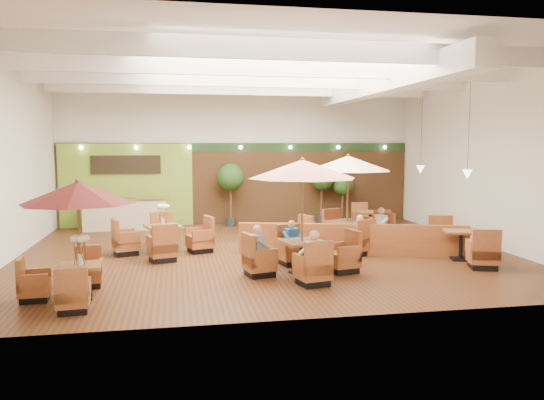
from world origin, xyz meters
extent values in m
plane|color=#381E0F|center=(0.00, 0.00, 0.00)|extent=(14.00, 14.00, 0.00)
cube|color=silver|center=(0.00, 6.00, 2.75)|extent=(14.00, 0.04, 5.50)
cube|color=silver|center=(0.00, -6.00, 2.75)|extent=(14.00, 0.04, 5.50)
cube|color=silver|center=(-7.00, 0.00, 2.75)|extent=(0.04, 12.00, 5.50)
cube|color=silver|center=(7.00, 0.00, 2.75)|extent=(0.04, 12.00, 5.50)
cube|color=white|center=(0.00, 0.00, 5.50)|extent=(14.00, 12.00, 0.04)
cube|color=brown|center=(0.00, 5.94, 1.60)|extent=(13.90, 0.10, 3.20)
cube|color=#1E3819|center=(0.00, 5.93, 3.05)|extent=(13.90, 0.12, 0.35)
cube|color=#80A931|center=(-4.40, 5.88, 1.60)|extent=(5.00, 0.08, 3.20)
cube|color=black|center=(-4.40, 5.80, 2.40)|extent=(2.60, 0.08, 0.70)
cube|color=white|center=(3.50, 0.00, 4.95)|extent=(0.60, 11.00, 0.60)
cube|color=white|center=(0.00, -4.00, 5.15)|extent=(13.60, 0.12, 0.45)
cube|color=white|center=(0.00, -1.30, 5.15)|extent=(13.60, 0.12, 0.45)
cube|color=white|center=(0.00, 1.30, 5.15)|extent=(13.60, 0.12, 0.45)
cube|color=white|center=(0.00, 4.00, 5.15)|extent=(13.60, 0.12, 0.45)
cylinder|color=black|center=(5.80, -1.00, 3.90)|extent=(0.01, 0.01, 3.20)
cone|color=white|center=(5.80, -1.00, 2.30)|extent=(0.28, 0.28, 0.28)
cylinder|color=black|center=(5.80, 2.00, 3.90)|extent=(0.01, 0.01, 3.20)
cone|color=white|center=(5.80, 2.00, 2.30)|extent=(0.28, 0.28, 0.28)
sphere|color=#FFEAC6|center=(-6.00, 5.70, 3.05)|extent=(0.14, 0.14, 0.14)
sphere|color=#FFEAC6|center=(-4.00, 5.70, 3.05)|extent=(0.14, 0.14, 0.14)
sphere|color=#FFEAC6|center=(-2.00, 5.70, 3.05)|extent=(0.14, 0.14, 0.14)
sphere|color=#FFEAC6|center=(0.00, 5.70, 3.05)|extent=(0.14, 0.14, 0.14)
sphere|color=#FFEAC6|center=(2.00, 5.70, 3.05)|extent=(0.14, 0.14, 0.14)
sphere|color=#FFEAC6|center=(4.00, 5.70, 3.05)|extent=(0.14, 0.14, 0.14)
sphere|color=#FFEAC6|center=(6.00, 5.70, 3.05)|extent=(0.14, 0.14, 0.14)
cube|color=beige|center=(-4.40, 5.10, 0.55)|extent=(3.00, 0.70, 1.10)
cube|color=brown|center=(-4.40, 5.10, 1.15)|extent=(3.00, 0.75, 0.06)
cube|color=brown|center=(2.39, -0.81, 0.45)|extent=(6.34, 1.90, 0.90)
cube|color=brown|center=(-4.50, -3.90, 0.69)|extent=(0.88, 0.88, 0.06)
cylinder|color=black|center=(-4.50, -3.90, 0.35)|extent=(0.10, 0.10, 0.63)
cube|color=black|center=(-4.50, -3.90, 0.02)|extent=(0.47, 0.47, 0.04)
cube|color=brown|center=(-4.50, -4.81, 0.29)|extent=(0.64, 0.64, 0.30)
cube|color=brown|center=(-4.53, -5.06, 0.57)|extent=(0.60, 0.15, 0.67)
cube|color=brown|center=(-4.78, -4.83, 0.48)|extent=(0.12, 0.53, 0.27)
cube|color=brown|center=(-4.23, -4.78, 0.48)|extent=(0.12, 0.53, 0.27)
cube|color=black|center=(-4.50, -4.81, 0.07)|extent=(0.57, 0.57, 0.13)
cube|color=brown|center=(-4.50, -3.00, 0.29)|extent=(0.64, 0.64, 0.30)
cube|color=brown|center=(-4.48, -2.75, 0.57)|extent=(0.60, 0.15, 0.67)
cube|color=brown|center=(-4.23, -2.98, 0.48)|extent=(0.12, 0.53, 0.27)
cube|color=brown|center=(-4.78, -3.03, 0.48)|extent=(0.12, 0.53, 0.27)
cube|color=black|center=(-4.50, -3.00, 0.07)|extent=(0.57, 0.57, 0.13)
cube|color=brown|center=(-5.41, -3.90, 0.29)|extent=(0.64, 0.64, 0.30)
cube|color=brown|center=(-5.16, -3.93, 0.57)|extent=(0.15, 0.60, 0.67)
cube|color=brown|center=(-5.43, -3.63, 0.48)|extent=(0.53, 0.12, 0.27)
cube|color=brown|center=(-5.38, -4.18, 0.48)|extent=(0.53, 0.12, 0.27)
cube|color=black|center=(-5.41, -3.90, 0.07)|extent=(0.57, 0.57, 0.13)
cylinder|color=brown|center=(-4.50, -3.90, 1.19)|extent=(0.06, 0.06, 2.38)
cone|color=#581A1A|center=(-4.50, -3.90, 2.20)|extent=(2.28, 2.28, 0.45)
sphere|color=brown|center=(-4.50, -3.90, 2.43)|extent=(0.10, 0.10, 0.10)
cylinder|color=silver|center=(-4.50, -3.90, 0.82)|extent=(0.10, 0.10, 0.22)
cube|color=brown|center=(0.46, -2.70, 0.79)|extent=(1.12, 1.12, 0.07)
cylinder|color=black|center=(0.46, -2.70, 0.41)|extent=(0.11, 0.11, 0.73)
cube|color=black|center=(0.46, -2.70, 0.02)|extent=(0.59, 0.59, 0.04)
cube|color=brown|center=(0.46, -3.75, 0.33)|extent=(0.82, 0.82, 0.35)
cube|color=brown|center=(0.39, -4.03, 0.66)|extent=(0.69, 0.26, 0.77)
cube|color=brown|center=(0.15, -3.82, 0.55)|extent=(0.22, 0.61, 0.31)
cube|color=brown|center=(0.77, -3.67, 0.55)|extent=(0.22, 0.61, 0.31)
cube|color=black|center=(0.46, -3.75, 0.08)|extent=(0.73, 0.73, 0.15)
cube|color=brown|center=(0.46, -1.65, 0.33)|extent=(0.82, 0.82, 0.35)
cube|color=brown|center=(0.52, -1.37, 0.66)|extent=(0.69, 0.26, 0.77)
cube|color=brown|center=(0.77, -1.58, 0.55)|extent=(0.22, 0.61, 0.31)
cube|color=brown|center=(0.15, -1.72, 0.55)|extent=(0.22, 0.61, 0.31)
cube|color=black|center=(0.46, -1.65, 0.08)|extent=(0.73, 0.73, 0.15)
cube|color=brown|center=(-0.59, -2.70, 0.33)|extent=(0.82, 0.82, 0.35)
cube|color=brown|center=(-0.31, -2.76, 0.66)|extent=(0.26, 0.69, 0.77)
cube|color=brown|center=(-0.66, -2.39, 0.55)|extent=(0.61, 0.22, 0.31)
cube|color=brown|center=(-0.52, -3.01, 0.55)|extent=(0.61, 0.22, 0.31)
cube|color=black|center=(-0.59, -2.70, 0.08)|extent=(0.73, 0.73, 0.15)
cube|color=brown|center=(1.51, -2.70, 0.33)|extent=(0.82, 0.82, 0.35)
cube|color=brown|center=(1.23, -2.63, 0.66)|extent=(0.26, 0.69, 0.77)
cube|color=brown|center=(1.58, -3.01, 0.55)|extent=(0.61, 0.22, 0.31)
cube|color=brown|center=(1.43, -2.39, 0.55)|extent=(0.61, 0.22, 0.31)
cube|color=black|center=(1.51, -2.70, 0.08)|extent=(0.73, 0.73, 0.15)
cylinder|color=brown|center=(0.46, -2.70, 1.38)|extent=(0.06, 0.06, 2.76)
cone|color=tan|center=(0.46, -2.70, 2.58)|extent=(2.65, 2.65, 0.45)
sphere|color=brown|center=(0.46, -2.70, 2.81)|extent=(0.10, 0.10, 0.10)
cube|color=brown|center=(2.61, 0.30, 0.80)|extent=(1.22, 1.22, 0.07)
cylinder|color=black|center=(2.61, 0.30, 0.41)|extent=(0.11, 0.11, 0.73)
cube|color=black|center=(2.61, 0.30, 0.02)|extent=(0.65, 0.65, 0.04)
cube|color=brown|center=(2.61, -0.75, 0.33)|extent=(0.89, 0.89, 0.36)
cube|color=brown|center=(2.50, -1.02, 0.67)|extent=(0.68, 0.35, 0.78)
cube|color=brown|center=(2.31, -0.87, 0.56)|extent=(0.31, 0.60, 0.31)
cube|color=brown|center=(2.91, -0.64, 0.56)|extent=(0.31, 0.60, 0.31)
cube|color=black|center=(2.61, -0.75, 0.08)|extent=(0.79, 0.79, 0.16)
cube|color=brown|center=(2.61, 1.36, 0.33)|extent=(0.89, 0.89, 0.36)
cube|color=brown|center=(2.71, 1.63, 0.67)|extent=(0.68, 0.35, 0.78)
cube|color=brown|center=(2.91, 1.47, 0.56)|extent=(0.31, 0.60, 0.31)
cube|color=brown|center=(2.31, 1.24, 0.56)|extent=(0.31, 0.60, 0.31)
cube|color=black|center=(2.61, 1.36, 0.08)|extent=(0.79, 0.79, 0.16)
cube|color=brown|center=(1.55, 0.30, 0.33)|extent=(0.89, 0.89, 0.36)
cube|color=brown|center=(1.82, 0.20, 0.67)|extent=(0.35, 0.68, 0.78)
cube|color=brown|center=(1.44, 0.60, 0.56)|extent=(0.60, 0.31, 0.31)
cube|color=brown|center=(1.67, 0.00, 0.56)|extent=(0.60, 0.31, 0.31)
cube|color=black|center=(1.55, 0.30, 0.08)|extent=(0.79, 0.79, 0.16)
cube|color=brown|center=(3.66, 0.30, 0.33)|extent=(0.89, 0.89, 0.36)
cube|color=brown|center=(3.40, 0.41, 0.67)|extent=(0.35, 0.68, 0.78)
cube|color=brown|center=(3.78, 0.00, 0.56)|extent=(0.60, 0.31, 0.31)
cube|color=brown|center=(3.55, 0.60, 0.56)|extent=(0.60, 0.31, 0.31)
cube|color=black|center=(3.66, 0.30, 0.08)|extent=(0.79, 0.79, 0.16)
cylinder|color=brown|center=(2.61, 0.30, 1.39)|extent=(0.06, 0.06, 2.78)
cone|color=beige|center=(2.61, 0.30, 2.60)|extent=(2.67, 2.67, 0.45)
sphere|color=brown|center=(2.61, 0.30, 2.83)|extent=(0.10, 0.10, 0.10)
cube|color=brown|center=(-2.93, 0.41, 0.80)|extent=(1.17, 1.17, 0.07)
cylinder|color=black|center=(-2.93, 0.41, 0.41)|extent=(0.11, 0.11, 0.73)
cube|color=black|center=(-2.93, 0.41, 0.02)|extent=(0.62, 0.62, 0.04)
cube|color=brown|center=(-2.93, -0.65, 0.33)|extent=(0.86, 0.86, 0.36)
cube|color=brown|center=(-3.02, -0.92, 0.67)|extent=(0.69, 0.30, 0.78)
cube|color=brown|center=(-3.24, -0.74, 0.56)|extent=(0.26, 0.61, 0.31)
cube|color=brown|center=(-2.62, -0.55, 0.56)|extent=(0.26, 0.61, 0.31)
cube|color=black|center=(-2.93, -0.65, 0.08)|extent=(0.76, 0.76, 0.16)
cube|color=brown|center=(-2.93, 1.47, 0.33)|extent=(0.86, 0.86, 0.36)
cube|color=brown|center=(-2.85, 1.74, 0.67)|extent=(0.69, 0.30, 0.78)
cube|color=brown|center=(-2.62, 1.56, 0.56)|extent=(0.26, 0.61, 0.31)
cube|color=brown|center=(-3.24, 1.37, 0.56)|extent=(0.26, 0.61, 0.31)
cube|color=black|center=(-2.93, 1.47, 0.08)|extent=(0.76, 0.76, 0.16)
cube|color=brown|center=(-3.99, 0.41, 0.33)|extent=(0.86, 0.86, 0.36)
cube|color=brown|center=(-3.71, 0.33, 0.67)|extent=(0.30, 0.69, 0.78)
cube|color=brown|center=(-4.08, 0.72, 0.56)|extent=(0.61, 0.26, 0.31)
cube|color=brown|center=(-3.90, 0.10, 0.56)|extent=(0.61, 0.26, 0.31)
cube|color=black|center=(-3.99, 0.41, 0.08)|extent=(0.76, 0.76, 0.16)
cube|color=brown|center=(-1.88, 0.41, 0.33)|extent=(0.86, 0.86, 0.36)
cube|color=brown|center=(-2.15, 0.49, 0.67)|extent=(0.30, 0.69, 0.78)
cube|color=brown|center=(-1.79, 0.10, 0.56)|extent=(0.61, 0.26, 0.31)
cube|color=brown|center=(-1.97, 0.72, 0.56)|extent=(0.61, 0.26, 0.31)
cube|color=black|center=(-1.88, 0.41, 0.08)|extent=(0.76, 0.76, 0.16)
cylinder|color=silver|center=(-2.93, 0.41, 0.94)|extent=(0.10, 0.10, 0.22)
cube|color=brown|center=(5.14, -1.92, 0.81)|extent=(1.20, 1.20, 0.07)
cylinder|color=black|center=(5.14, -1.92, 0.41)|extent=(0.11, 0.11, 0.74)
cube|color=black|center=(5.14, -1.92, 0.02)|extent=(0.63, 0.63, 0.04)
cube|color=brown|center=(5.14, -2.99, 0.34)|extent=(0.87, 0.87, 0.36)
cube|color=brown|center=(5.23, -3.26, 0.67)|extent=(0.69, 0.32, 0.78)
cube|color=brown|center=(4.84, -2.89, 0.56)|extent=(0.27, 0.61, 0.31)
cube|color=brown|center=(5.45, -3.09, 0.56)|extent=(0.27, 0.61, 0.31)
cube|color=black|center=(5.14, -2.99, 0.08)|extent=(0.77, 0.77, 0.16)
cube|color=brown|center=(5.14, -0.86, 0.34)|extent=(0.87, 0.87, 0.36)
cube|color=brown|center=(5.06, -0.58, 0.67)|extent=(0.69, 0.32, 0.78)
cube|color=brown|center=(5.45, -0.96, 0.56)|extent=(0.27, 0.61, 0.31)
cube|color=brown|center=(4.84, -0.76, 0.56)|extent=(0.27, 0.61, 0.31)
cube|color=black|center=(5.14, -0.86, 0.08)|extent=(0.77, 0.77, 0.16)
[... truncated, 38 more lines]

